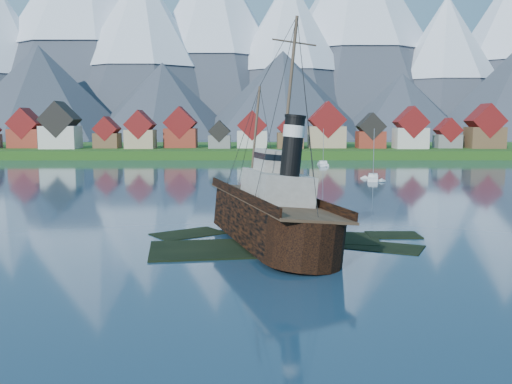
{
  "coord_description": "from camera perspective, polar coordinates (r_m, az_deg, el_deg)",
  "views": [
    {
      "loc": [
        -1.21,
        -60.13,
        13.38
      ],
      "look_at": [
        -1.0,
        6.0,
        5.0
      ],
      "focal_mm": 40.0,
      "sensor_mm": 36.0,
      "label": 1
    }
  ],
  "objects": [
    {
      "name": "seawall",
      "position": [
        192.6,
        0.18,
        3.24
      ],
      "size": [
        600.0,
        2.5,
        2.0
      ],
      "primitive_type": "cube",
      "color": "#3F3D38",
      "rests_on": "ground"
    },
    {
      "name": "shore_bank",
      "position": [
        230.52,
        0.12,
        3.89
      ],
      "size": [
        600.0,
        80.0,
        3.2
      ],
      "primitive_type": "cube",
      "color": "#234915",
      "rests_on": "ground"
    },
    {
      "name": "town",
      "position": [
        214.74,
        -8.77,
        5.96
      ],
      "size": [
        250.96,
        16.69,
        17.3
      ],
      "color": "maroon",
      "rests_on": "ground"
    },
    {
      "name": "sailboat_d",
      "position": [
        130.32,
        11.62,
        1.3
      ],
      "size": [
        4.06,
        9.08,
        12.02
      ],
      "rotation": [
        0.0,
        0.0,
        -0.22
      ],
      "color": "silver",
      "rests_on": "ground"
    },
    {
      "name": "mountains",
      "position": [
        546.7,
        -0.14,
        15.21
      ],
      "size": [
        965.0,
        340.0,
        205.0
      ],
      "color": "#2D333D",
      "rests_on": "ground"
    },
    {
      "name": "shoal",
      "position": [
        63.85,
        2.52,
        -5.2
      ],
      "size": [
        31.71,
        21.24,
        1.14
      ],
      "color": "black",
      "rests_on": "ground"
    },
    {
      "name": "ground",
      "position": [
        61.61,
        0.95,
        -5.32
      ],
      "size": [
        1400.0,
        1400.0,
        0.0
      ],
      "primitive_type": "plane",
      "color": "#1A354B",
      "rests_on": "ground"
    },
    {
      "name": "sailboat_e",
      "position": [
        170.02,
        6.72,
        2.74
      ],
      "size": [
        2.78,
        9.86,
        11.35
      ],
      "rotation": [
        0.0,
        0.0,
        -0.03
      ],
      "color": "silver",
      "rests_on": "ground"
    },
    {
      "name": "tugboat_wreck",
      "position": [
        63.81,
        1.08,
        -1.99
      ],
      "size": [
        7.41,
        31.92,
        25.29
      ],
      "rotation": [
        0.0,
        0.1,
        0.28
      ],
      "color": "black",
      "rests_on": "ground"
    }
  ]
}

